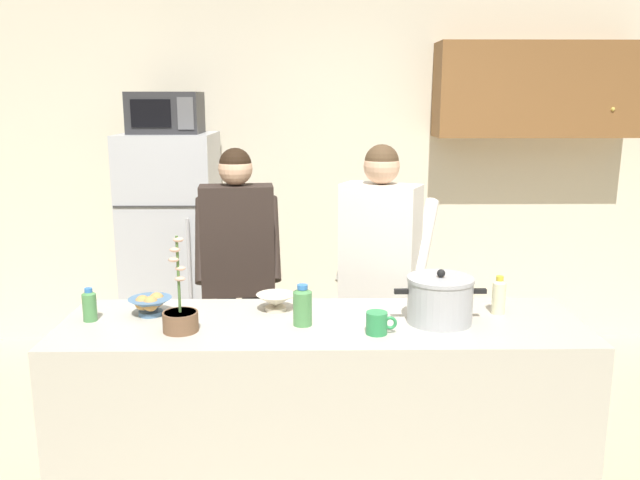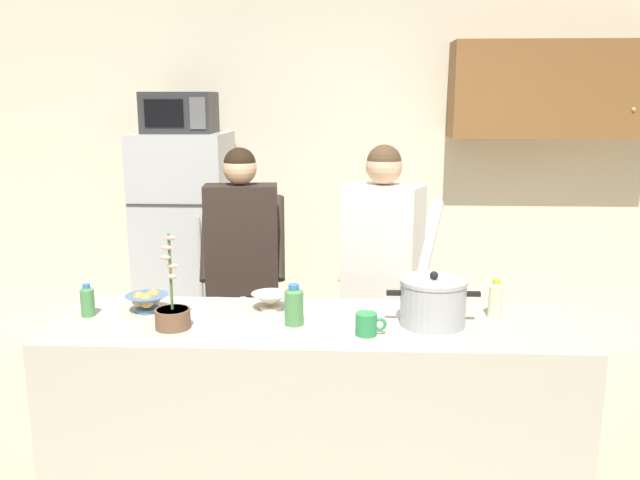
# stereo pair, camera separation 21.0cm
# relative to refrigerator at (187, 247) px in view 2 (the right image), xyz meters

# --- Properties ---
(back_wall_unit) EXTENTS (6.00, 0.48, 2.60)m
(back_wall_unit) POSITION_rel_refrigerator_xyz_m (1.28, 0.42, 0.57)
(back_wall_unit) COLOR beige
(back_wall_unit) RESTS_ON ground
(kitchen_island) EXTENTS (2.31, 0.68, 0.92)m
(kitchen_island) POSITION_rel_refrigerator_xyz_m (1.04, -1.85, -0.36)
(kitchen_island) COLOR #BCB7A8
(kitchen_island) RESTS_ON ground
(refrigerator) EXTENTS (0.64, 0.68, 1.65)m
(refrigerator) POSITION_rel_refrigerator_xyz_m (0.00, 0.00, 0.00)
(refrigerator) COLOR #B7BABF
(refrigerator) RESTS_ON ground
(microwave) EXTENTS (0.48, 0.37, 0.28)m
(microwave) POSITION_rel_refrigerator_xyz_m (0.00, -0.02, 0.96)
(microwave) COLOR #2D2D30
(microwave) RESTS_ON refrigerator
(person_near_pot) EXTENTS (0.53, 0.45, 1.62)m
(person_near_pot) POSITION_rel_refrigerator_xyz_m (0.57, -0.96, 0.18)
(person_near_pot) COLOR black
(person_near_pot) RESTS_ON ground
(person_by_sink) EXTENTS (0.61, 0.56, 1.65)m
(person_by_sink) POSITION_rel_refrigerator_xyz_m (1.37, -1.12, 0.21)
(person_by_sink) COLOR black
(person_by_sink) RESTS_ON ground
(cooking_pot) EXTENTS (0.40, 0.29, 0.24)m
(cooking_pot) POSITION_rel_refrigerator_xyz_m (1.56, -1.86, 0.20)
(cooking_pot) COLOR #ADAFB5
(cooking_pot) RESTS_ON kitchen_island
(coffee_mug) EXTENTS (0.13, 0.09, 0.10)m
(coffee_mug) POSITION_rel_refrigerator_xyz_m (1.27, -2.01, 0.14)
(coffee_mug) COLOR #2D8C4C
(coffee_mug) RESTS_ON kitchen_island
(bread_bowl) EXTENTS (0.20, 0.20, 0.10)m
(bread_bowl) POSITION_rel_refrigerator_xyz_m (0.26, -1.75, 0.15)
(bread_bowl) COLOR #4C7299
(bread_bowl) RESTS_ON kitchen_island
(empty_bowl) EXTENTS (0.18, 0.18, 0.08)m
(empty_bowl) POSITION_rel_refrigerator_xyz_m (0.82, -1.70, 0.14)
(empty_bowl) COLOR beige
(empty_bowl) RESTS_ON kitchen_island
(bottle_near_edge) EXTENTS (0.08, 0.08, 0.18)m
(bottle_near_edge) POSITION_rel_refrigerator_xyz_m (0.95, -1.89, 0.19)
(bottle_near_edge) COLOR #4C8C4C
(bottle_near_edge) RESTS_ON kitchen_island
(bottle_mid_counter) EXTENTS (0.06, 0.06, 0.18)m
(bottle_mid_counter) POSITION_rel_refrigerator_xyz_m (1.85, -1.75, 0.18)
(bottle_mid_counter) COLOR beige
(bottle_mid_counter) RESTS_ON kitchen_island
(bottle_far_corner) EXTENTS (0.06, 0.06, 0.15)m
(bottle_far_corner) POSITION_rel_refrigerator_xyz_m (0.01, -1.82, 0.17)
(bottle_far_corner) COLOR #4C8C4C
(bottle_far_corner) RESTS_ON kitchen_island
(potted_orchid) EXTENTS (0.15, 0.15, 0.41)m
(potted_orchid) POSITION_rel_refrigerator_xyz_m (0.44, -1.96, 0.16)
(potted_orchid) COLOR brown
(potted_orchid) RESTS_ON kitchen_island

